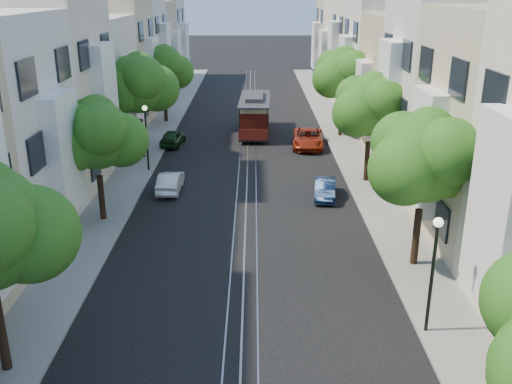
{
  "coord_description": "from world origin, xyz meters",
  "views": [
    {
      "loc": [
        0.42,
        -12.7,
        11.22
      ],
      "look_at": [
        0.52,
        12.14,
        2.2
      ],
      "focal_mm": 40.0,
      "sensor_mm": 36.0,
      "label": 1
    }
  ],
  "objects_px": {
    "lamp_west": "(146,128)",
    "parked_car_w_far": "(173,138)",
    "tree_e_b": "(426,159)",
    "parked_car_w_mid": "(170,182)",
    "tree_e_d": "(344,74)",
    "parked_car_e_mid": "(325,189)",
    "cable_car": "(255,113)",
    "tree_w_c": "(139,85)",
    "lamp_east": "(434,258)",
    "parked_car_e_far": "(308,138)",
    "tree_e_c": "(372,107)",
    "tree_w_d": "(164,69)",
    "tree_w_b": "(97,136)"
  },
  "relations": [
    {
      "from": "lamp_west",
      "to": "parked_car_w_far",
      "type": "xyz_separation_m",
      "value": [
        0.7,
        6.42,
        -2.25
      ]
    },
    {
      "from": "tree_e_b",
      "to": "parked_car_w_mid",
      "type": "xyz_separation_m",
      "value": [
        -11.66,
        9.41,
        -4.17
      ]
    },
    {
      "from": "tree_e_d",
      "to": "parked_car_e_mid",
      "type": "distance_m",
      "value": 14.67
    },
    {
      "from": "cable_car",
      "to": "tree_w_c",
      "type": "bearing_deg",
      "value": -135.31
    },
    {
      "from": "tree_e_d",
      "to": "lamp_east",
      "type": "height_order",
      "value": "tree_e_d"
    },
    {
      "from": "tree_w_c",
      "to": "cable_car",
      "type": "height_order",
      "value": "tree_w_c"
    },
    {
      "from": "lamp_west",
      "to": "parked_car_e_far",
      "type": "xyz_separation_m",
      "value": [
        10.7,
        5.92,
        -2.19
      ]
    },
    {
      "from": "lamp_east",
      "to": "lamp_west",
      "type": "distance_m",
      "value": 21.97
    },
    {
      "from": "tree_e_c",
      "to": "parked_car_w_far",
      "type": "height_order",
      "value": "tree_e_c"
    },
    {
      "from": "lamp_east",
      "to": "parked_car_e_far",
      "type": "bearing_deg",
      "value": 94.54
    },
    {
      "from": "tree_e_d",
      "to": "tree_w_c",
      "type": "distance_m",
      "value": 15.6
    },
    {
      "from": "tree_e_b",
      "to": "tree_e_d",
      "type": "height_order",
      "value": "tree_e_d"
    },
    {
      "from": "tree_w_d",
      "to": "tree_e_d",
      "type": "bearing_deg",
      "value": -19.15
    },
    {
      "from": "tree_e_d",
      "to": "lamp_west",
      "type": "bearing_deg",
      "value": -146.5
    },
    {
      "from": "lamp_west",
      "to": "parked_car_w_far",
      "type": "height_order",
      "value": "lamp_west"
    },
    {
      "from": "tree_w_b",
      "to": "lamp_west",
      "type": "bearing_deg",
      "value": 84.03
    },
    {
      "from": "tree_w_c",
      "to": "cable_car",
      "type": "bearing_deg",
      "value": 42.65
    },
    {
      "from": "parked_car_w_mid",
      "to": "tree_e_c",
      "type": "bearing_deg",
      "value": -171.42
    },
    {
      "from": "tree_e_c",
      "to": "tree_w_d",
      "type": "relative_size",
      "value": 1.0
    },
    {
      "from": "lamp_east",
      "to": "parked_car_e_far",
      "type": "height_order",
      "value": "lamp_east"
    },
    {
      "from": "lamp_east",
      "to": "parked_car_w_far",
      "type": "xyz_separation_m",
      "value": [
        -11.9,
        24.42,
        -2.25
      ]
    },
    {
      "from": "tree_w_d",
      "to": "parked_car_e_far",
      "type": "xyz_separation_m",
      "value": [
        11.54,
        -8.06,
        -3.94
      ]
    },
    {
      "from": "tree_e_b",
      "to": "parked_car_e_mid",
      "type": "xyz_separation_m",
      "value": [
        -2.86,
        8.28,
        -4.21
      ]
    },
    {
      "from": "lamp_east",
      "to": "lamp_west",
      "type": "xyz_separation_m",
      "value": [
        -12.6,
        18.0,
        0.0
      ]
    },
    {
      "from": "tree_w_b",
      "to": "parked_car_e_mid",
      "type": "bearing_deg",
      "value": 15.88
    },
    {
      "from": "tree_e_b",
      "to": "parked_car_e_far",
      "type": "relative_size",
      "value": 1.41
    },
    {
      "from": "tree_w_d",
      "to": "lamp_west",
      "type": "bearing_deg",
      "value": -86.56
    },
    {
      "from": "cable_car",
      "to": "parked_car_w_far",
      "type": "xyz_separation_m",
      "value": [
        -6.1,
        -3.59,
        -1.12
      ]
    },
    {
      "from": "tree_e_c",
      "to": "cable_car",
      "type": "xyz_separation_m",
      "value": [
        -6.76,
        12.04,
        -2.89
      ]
    },
    {
      "from": "tree_e_b",
      "to": "tree_w_c",
      "type": "xyz_separation_m",
      "value": [
        -14.4,
        16.0,
        0.34
      ]
    },
    {
      "from": "cable_car",
      "to": "parked_car_w_mid",
      "type": "height_order",
      "value": "cable_car"
    },
    {
      "from": "cable_car",
      "to": "parked_car_w_far",
      "type": "height_order",
      "value": "cable_car"
    },
    {
      "from": "tree_e_b",
      "to": "lamp_east",
      "type": "height_order",
      "value": "tree_e_b"
    },
    {
      "from": "tree_w_c",
      "to": "parked_car_w_mid",
      "type": "bearing_deg",
      "value": -67.43
    },
    {
      "from": "tree_e_c",
      "to": "parked_car_e_far",
      "type": "relative_size",
      "value": 1.38
    },
    {
      "from": "tree_e_d",
      "to": "parked_car_e_far",
      "type": "bearing_deg",
      "value": -133.1
    },
    {
      "from": "parked_car_e_mid",
      "to": "parked_car_w_mid",
      "type": "xyz_separation_m",
      "value": [
        -8.8,
        1.13,
        0.04
      ]
    },
    {
      "from": "tree_w_d",
      "to": "lamp_east",
      "type": "relative_size",
      "value": 1.57
    },
    {
      "from": "parked_car_w_mid",
      "to": "parked_car_w_far",
      "type": "distance_m",
      "value": 10.11
    },
    {
      "from": "tree_e_d",
      "to": "parked_car_w_far",
      "type": "bearing_deg",
      "value": -168.78
    },
    {
      "from": "lamp_east",
      "to": "lamp_west",
      "type": "height_order",
      "value": "same"
    },
    {
      "from": "parked_car_e_far",
      "to": "parked_car_w_far",
      "type": "bearing_deg",
      "value": -177.97
    },
    {
      "from": "lamp_east",
      "to": "cable_car",
      "type": "relative_size",
      "value": 0.55
    },
    {
      "from": "lamp_west",
      "to": "tree_w_d",
      "type": "bearing_deg",
      "value": 93.44
    },
    {
      "from": "tree_e_b",
      "to": "lamp_west",
      "type": "height_order",
      "value": "tree_e_b"
    },
    {
      "from": "tree_w_d",
      "to": "parked_car_w_far",
      "type": "height_order",
      "value": "tree_w_d"
    },
    {
      "from": "lamp_west",
      "to": "parked_car_e_far",
      "type": "height_order",
      "value": "lamp_west"
    },
    {
      "from": "tree_e_c",
      "to": "lamp_east",
      "type": "xyz_separation_m",
      "value": [
        -0.96,
        -15.98,
        -1.75
      ]
    },
    {
      "from": "tree_w_d",
      "to": "cable_car",
      "type": "relative_size",
      "value": 0.86
    },
    {
      "from": "cable_car",
      "to": "parked_car_e_far",
      "type": "distance_m",
      "value": 5.75
    }
  ]
}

